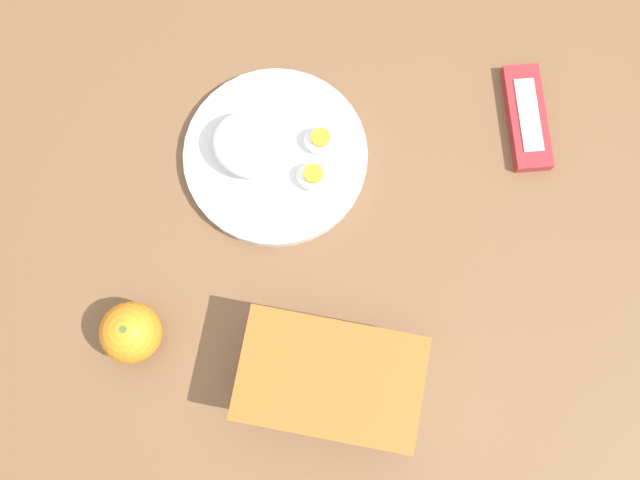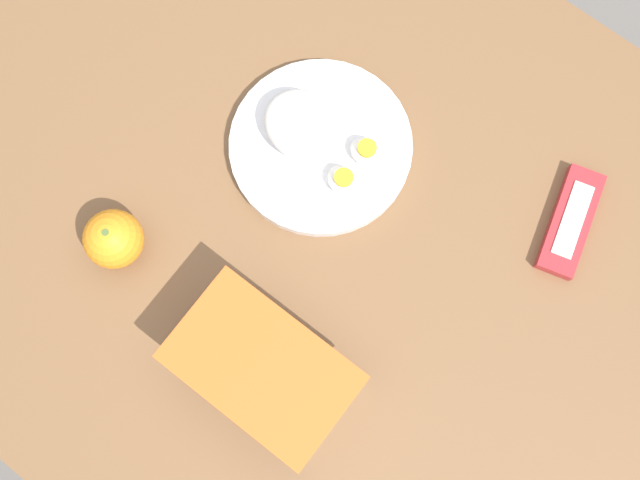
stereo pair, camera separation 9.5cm
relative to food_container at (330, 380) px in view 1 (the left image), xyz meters
name	(u,v)px [view 1 (the left image)]	position (x,y,z in m)	size (l,w,h in m)	color
ground_plane	(303,302)	(0.09, -0.19, -0.80)	(10.00, 10.00, 0.00)	#66605B
table	(294,244)	(0.09, -0.19, -0.16)	(1.07, 0.95, 0.76)	brown
food_container	(330,380)	(0.00, 0.00, 0.00)	(0.21, 0.14, 0.09)	white
orange_fruit	(131,332)	(0.25, -0.01, 0.00)	(0.08, 0.08, 0.08)	orange
rice_plate	(271,153)	(0.13, -0.28, -0.02)	(0.24, 0.24, 0.07)	white
candy_bar	(527,117)	(-0.20, -0.39, -0.03)	(0.09, 0.15, 0.02)	#B7282D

